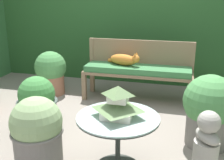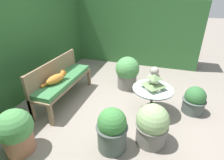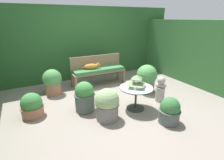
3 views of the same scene
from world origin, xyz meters
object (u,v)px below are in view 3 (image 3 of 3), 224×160
Objects in this scene: garden_bench at (99,71)px; patio_table at (136,92)px; cat at (92,66)px; pagoda_birdhouse at (137,82)px; potted_plant_table_near at (147,78)px; potted_plant_path_edge at (107,105)px; potted_plant_hedge_corner at (52,82)px; potted_plant_bench_right at (32,106)px; potted_plant_bench_left at (85,97)px; garden_bust at (160,89)px; potted_plant_patio_mid at (170,111)px.

patio_table is (0.13, -1.70, -0.03)m from garden_bench.
pagoda_birdhouse reaches higher than cat.
pagoda_birdhouse is at bearing -140.71° from potted_plant_table_near.
potted_plant_path_edge is 0.96× the size of potted_plant_hedge_corner.
potted_plant_bench_right is at bearing 160.71° from patio_table.
patio_table is 0.22m from pagoda_birdhouse.
potted_plant_bench_right is 0.76× the size of potted_plant_bench_left.
garden_bust is at bearing -13.53° from potted_plant_bench_right.
potted_plant_patio_mid is at bearing -61.68° from garden_bust.
potted_plant_path_edge is at bearing -115.11° from garden_bust.
potted_plant_bench_right is (-2.74, 0.66, -0.07)m from garden_bust.
potted_plant_path_edge is (1.28, -0.79, 0.09)m from potted_plant_bench_right.
garden_bust is 0.60m from potted_plant_table_near.
potted_plant_table_near is at bearing -23.94° from potted_plant_hedge_corner.
garden_bench is 1.88m from potted_plant_path_edge.
potted_plant_bench_right is at bearing -133.68° from garden_bust.
cat is 0.68× the size of potted_plant_table_near.
patio_table is 1.16× the size of garden_bust.
pagoda_birdhouse reaches higher than potted_plant_bench_right.
patio_table is at bearing -19.29° from potted_plant_bench_right.
potted_plant_patio_mid is 1.48m from potted_plant_table_near.
garden_bust is 0.83× the size of potted_plant_table_near.
patio_table reaches higher than potted_plant_bench_right.
garden_bench is at bearing 177.16° from garden_bust.
potted_plant_hedge_corner is (0.57, 0.92, 0.12)m from potted_plant_bench_right.
patio_table is 1.38× the size of potted_plant_patio_mid.
potted_plant_hedge_corner is at bearing 58.52° from potted_plant_bench_right.
garden_bench is at bearing 94.25° from patio_table.
potted_plant_bench_right is at bearing 147.46° from potted_plant_patio_mid.
potted_plant_hedge_corner is (-1.32, -0.07, -0.08)m from garden_bench.
patio_table is at bearing -85.75° from garden_bench.
potted_plant_hedge_corner is 0.89× the size of potted_plant_table_near.
potted_plant_bench_left is at bearing -103.48° from cat.
potted_plant_table_near is at bearing 39.29° from patio_table.
potted_plant_hedge_corner is (-0.72, 1.71, 0.03)m from potted_plant_path_edge.
cat is at bearing -177.98° from garden_bust.
potted_plant_table_near reaches higher than garden_bench.
potted_plant_bench_left is (-0.68, -1.29, -0.26)m from cat.
potted_plant_hedge_corner is at bearing -161.18° from cat.
potted_plant_table_near is at bearing -30.09° from cat.
pagoda_birdhouse is 0.51× the size of potted_plant_hedge_corner.
pagoda_birdhouse is 0.66× the size of potted_plant_patio_mid.
pagoda_birdhouse is 0.52× the size of potted_plant_bench_left.
potted_plant_bench_right is 1.51m from potted_plant_path_edge.
garden_bust is at bearing -36.07° from potted_plant_hedge_corner.
potted_plant_hedge_corner is at bearing -156.22° from garden_bust.
potted_plant_patio_mid reaches higher than patio_table.
cat is 1.76m from patio_table.
garden_bench is 1.72m from pagoda_birdhouse.
potted_plant_path_edge is 0.85× the size of potted_plant_table_near.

